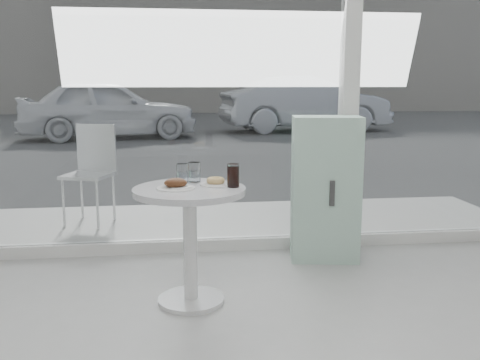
{
  "coord_description": "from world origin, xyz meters",
  "views": [
    {
      "loc": [
        -0.6,
        -1.44,
        1.43
      ],
      "look_at": [
        -0.2,
        1.7,
        0.85
      ],
      "focal_mm": 40.0,
      "sensor_mm": 36.0,
      "label": 1
    }
  ],
  "objects": [
    {
      "name": "storefront",
      "position": [
        0.07,
        3.0,
        1.71
      ],
      "size": [
        5.0,
        0.14,
        3.0
      ],
      "color": "white",
      "rests_on": "ground"
    },
    {
      "name": "main_table",
      "position": [
        -0.5,
        1.9,
        0.55
      ],
      "size": [
        0.72,
        0.72,
        0.77
      ],
      "color": "white",
      "rests_on": "ground"
    },
    {
      "name": "patio_deck",
      "position": [
        0.0,
        3.8,
        0.03
      ],
      "size": [
        5.6,
        1.6,
        0.05
      ],
      "primitive_type": "cube",
      "color": "silver",
      "rests_on": "ground"
    },
    {
      "name": "street",
      "position": [
        0.0,
        16.0,
        -0.0
      ],
      "size": [
        40.0,
        24.0,
        0.0
      ],
      "primitive_type": "cube",
      "color": "#393939",
      "rests_on": "ground"
    },
    {
      "name": "far_building",
      "position": [
        0.0,
        25.0,
        4.0
      ],
      "size": [
        40.0,
        2.0,
        8.0
      ],
      "primitive_type": "cube",
      "color": "gray",
      "rests_on": "ground"
    },
    {
      "name": "mint_cabinet",
      "position": [
        0.62,
        2.68,
        0.58
      ],
      "size": [
        0.59,
        0.44,
        1.17
      ],
      "rotation": [
        0.0,
        0.0,
        -0.17
      ],
      "color": "#A2CFB7",
      "rests_on": "ground"
    },
    {
      "name": "patio_chair",
      "position": [
        -1.41,
        3.95,
        0.6
      ],
      "size": [
        0.53,
        0.53,
        0.97
      ],
      "rotation": [
        0.0,
        0.0,
        -0.34
      ],
      "color": "white",
      "rests_on": "patio_deck"
    },
    {
      "name": "car_white",
      "position": [
        -2.2,
        12.68,
        0.76
      ],
      "size": [
        4.67,
        2.46,
        1.51
      ],
      "primitive_type": "imported",
      "rotation": [
        0.0,
        0.0,
        1.73
      ],
      "color": "white",
      "rests_on": "street"
    },
    {
      "name": "car_silver",
      "position": [
        3.3,
        14.03,
        0.8
      ],
      "size": [
        5.03,
        2.23,
        1.6
      ],
      "primitive_type": "imported",
      "rotation": [
        0.0,
        0.0,
        1.68
      ],
      "color": "#A2A4A9",
      "rests_on": "street"
    },
    {
      "name": "plate_fritter",
      "position": [
        -0.58,
        1.87,
        0.8
      ],
      "size": [
        0.24,
        0.24,
        0.07
      ],
      "color": "white",
      "rests_on": "main_table"
    },
    {
      "name": "plate_donut",
      "position": [
        -0.33,
        1.96,
        0.79
      ],
      "size": [
        0.2,
        0.2,
        0.05
      ],
      "color": "white",
      "rests_on": "main_table"
    },
    {
      "name": "water_tumbler_a",
      "position": [
        -0.54,
        2.1,
        0.83
      ],
      "size": [
        0.08,
        0.08,
        0.13
      ],
      "color": "white",
      "rests_on": "main_table"
    },
    {
      "name": "water_tumbler_b",
      "position": [
        -0.46,
        2.11,
        0.83
      ],
      "size": [
        0.08,
        0.08,
        0.13
      ],
      "color": "white",
      "rests_on": "main_table"
    },
    {
      "name": "cola_glass",
      "position": [
        -0.22,
        1.89,
        0.84
      ],
      "size": [
        0.08,
        0.08,
        0.15
      ],
      "color": "white",
      "rests_on": "main_table"
    }
  ]
}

